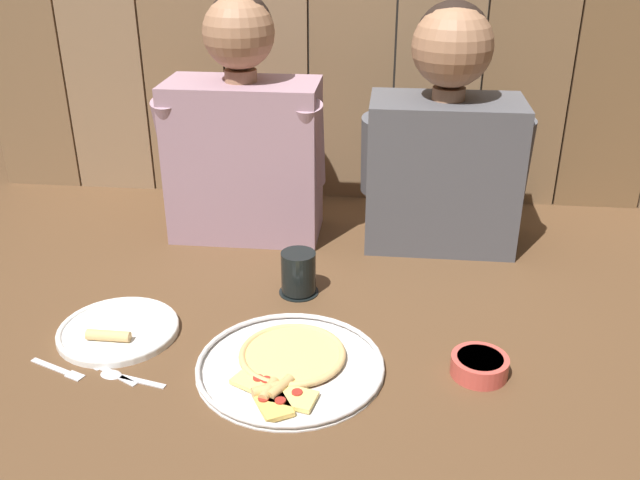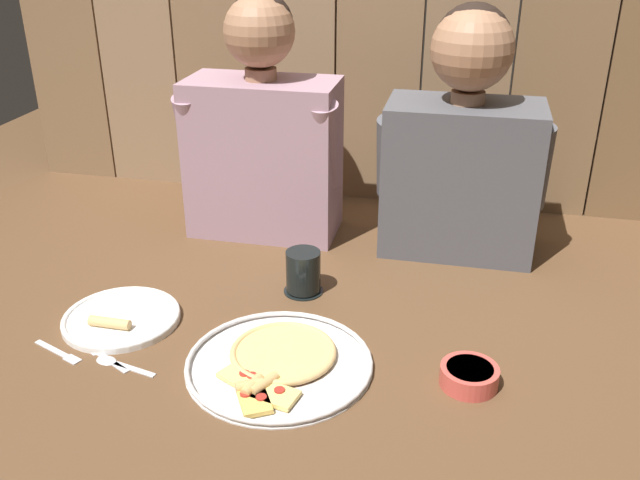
# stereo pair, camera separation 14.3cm
# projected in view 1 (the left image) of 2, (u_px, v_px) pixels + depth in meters

# --- Properties ---
(ground_plane) EXTENTS (3.20, 3.20, 0.00)m
(ground_plane) POSITION_uv_depth(u_px,v_px,m) (322.00, 340.00, 1.42)
(ground_plane) COLOR brown
(pizza_tray) EXTENTS (0.36, 0.36, 0.03)m
(pizza_tray) POSITION_uv_depth(u_px,v_px,m) (290.00, 364.00, 1.33)
(pizza_tray) COLOR silver
(pizza_tray) RESTS_ON ground
(dinner_plate) EXTENTS (0.25, 0.25, 0.03)m
(dinner_plate) POSITION_uv_depth(u_px,v_px,m) (118.00, 330.00, 1.44)
(dinner_plate) COLOR white
(dinner_plate) RESTS_ON ground
(drinking_glass) EXTENTS (0.09, 0.09, 0.10)m
(drinking_glass) POSITION_uv_depth(u_px,v_px,m) (299.00, 273.00, 1.58)
(drinking_glass) COLOR black
(drinking_glass) RESTS_ON ground
(dipping_bowl) EXTENTS (0.11, 0.11, 0.04)m
(dipping_bowl) POSITION_uv_depth(u_px,v_px,m) (480.00, 365.00, 1.31)
(dipping_bowl) COLOR #CC4C42
(dipping_bowl) RESTS_ON ground
(table_fork) EXTENTS (0.13, 0.06, 0.01)m
(table_fork) POSITION_uv_depth(u_px,v_px,m) (59.00, 369.00, 1.33)
(table_fork) COLOR silver
(table_fork) RESTS_ON ground
(table_knife) EXTENTS (0.14, 0.09, 0.01)m
(table_knife) POSITION_uv_depth(u_px,v_px,m) (107.00, 370.00, 1.33)
(table_knife) COLOR silver
(table_knife) RESTS_ON ground
(table_spoon) EXTENTS (0.14, 0.05, 0.01)m
(table_spoon) POSITION_uv_depth(u_px,v_px,m) (121.00, 376.00, 1.31)
(table_spoon) COLOR silver
(table_spoon) RESTS_ON ground
(diner_left) EXTENTS (0.42, 0.21, 0.62)m
(diner_left) POSITION_uv_depth(u_px,v_px,m) (243.00, 132.00, 1.77)
(diner_left) COLOR gray
(diner_left) RESTS_ON ground
(diner_right) EXTENTS (0.41, 0.22, 0.61)m
(diner_right) POSITION_uv_depth(u_px,v_px,m) (445.00, 138.00, 1.72)
(diner_right) COLOR #4C4C51
(diner_right) RESTS_ON ground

